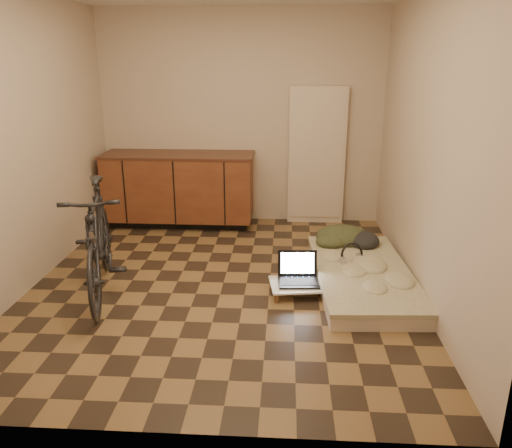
# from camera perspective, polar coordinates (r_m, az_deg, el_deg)

# --- Properties ---
(room_shell) EXTENTS (3.50, 4.00, 2.60)m
(room_shell) POSITION_cam_1_polar(r_m,az_deg,el_deg) (4.36, -4.09, 8.99)
(room_shell) COLOR brown
(room_shell) RESTS_ON ground
(cabinets) EXTENTS (1.84, 0.62, 0.91)m
(cabinets) POSITION_cam_1_polar(r_m,az_deg,el_deg) (6.30, -8.72, 4.01)
(cabinets) COLOR black
(cabinets) RESTS_ON ground
(appliance_panel) EXTENTS (0.70, 0.10, 1.70)m
(appliance_panel) POSITION_cam_1_polar(r_m,az_deg,el_deg) (6.32, 6.96, 7.69)
(appliance_panel) COLOR beige
(appliance_panel) RESTS_ON ground
(bicycle) EXTENTS (0.94, 1.78, 1.11)m
(bicycle) POSITION_cam_1_polar(r_m,az_deg,el_deg) (4.56, -17.64, -1.11)
(bicycle) COLOR black
(bicycle) RESTS_ON ground
(futon) EXTENTS (0.95, 1.82, 0.15)m
(futon) POSITION_cam_1_polar(r_m,az_deg,el_deg) (4.79, 12.05, -5.83)
(futon) COLOR beige
(futon) RESTS_ON ground
(clothing_pile) EXTENTS (0.62, 0.52, 0.24)m
(clothing_pile) POSITION_cam_1_polar(r_m,az_deg,el_deg) (5.38, 10.45, -0.78)
(clothing_pile) COLOR #323820
(clothing_pile) RESTS_ON futon
(headphones) EXTENTS (0.33, 0.32, 0.17)m
(headphones) POSITION_cam_1_polar(r_m,az_deg,el_deg) (4.85, 10.91, -3.37)
(headphones) COLOR black
(headphones) RESTS_ON futon
(lap_desk) EXTENTS (0.64, 0.46, 0.10)m
(lap_desk) POSITION_cam_1_polar(r_m,az_deg,el_deg) (4.51, 5.44, -6.90)
(lap_desk) COLOR brown
(lap_desk) RESTS_ON ground
(laptop) EXTENTS (0.38, 0.34, 0.25)m
(laptop) POSITION_cam_1_polar(r_m,az_deg,el_deg) (4.53, 4.84, -5.90)
(laptop) COLOR black
(laptop) RESTS_ON lap_desk
(mouse) EXTENTS (0.08, 0.10, 0.03)m
(mouse) POSITION_cam_1_polar(r_m,az_deg,el_deg) (4.50, 8.41, -6.72)
(mouse) COLOR white
(mouse) RESTS_ON lap_desk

